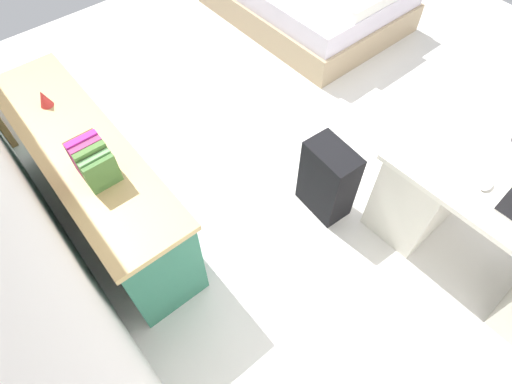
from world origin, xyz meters
The scene contains 7 objects.
ground_plane centered at (0.00, 0.00, 0.00)m, with size 5.91×5.91×0.00m, color silver.
desk centered at (-1.47, 0.08, 0.38)m, with size 1.47×0.72×0.73m.
credenza centered at (0.37, 1.74, 0.38)m, with size 1.80×0.48×0.76m.
suitcase_black centered at (-0.51, 0.51, 0.29)m, with size 0.36×0.22×0.58m, color black.
computer_mouse centered at (-1.29, 0.16, 0.75)m, with size 0.06×0.10×0.03m, color white.
book_row centered at (0.10, 1.74, 0.87)m, with size 0.23×0.17×0.24m.
figurine_small centered at (0.79, 1.74, 0.82)m, with size 0.08×0.08×0.11m, color red.
Camera 1 is at (-1.54, 1.97, 2.57)m, focal length 29.47 mm.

